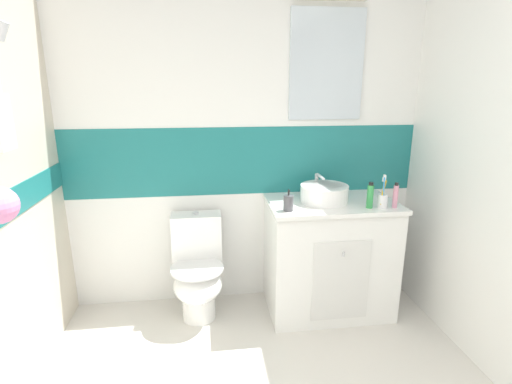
% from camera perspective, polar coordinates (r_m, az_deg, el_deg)
% --- Properties ---
extents(wall_back_tiled, '(3.20, 0.20, 2.50)m').
position_cam_1_polar(wall_back_tiled, '(2.86, -1.60, 7.99)').
color(wall_back_tiled, white).
rests_on(wall_back_tiled, ground_plane).
extents(vanity_cabinet, '(0.90, 0.57, 0.85)m').
position_cam_1_polar(vanity_cabinet, '(2.91, 10.74, -9.35)').
color(vanity_cabinet, white).
rests_on(vanity_cabinet, ground_plane).
extents(sink_basin, '(0.33, 0.38, 0.17)m').
position_cam_1_polar(sink_basin, '(2.72, 10.11, -0.12)').
color(sink_basin, white).
rests_on(sink_basin, vanity_cabinet).
extents(toilet, '(0.37, 0.50, 0.76)m').
position_cam_1_polar(toilet, '(2.84, -8.68, -11.58)').
color(toilet, white).
rests_on(toilet, ground_plane).
extents(toothbrush_cup, '(0.07, 0.07, 0.23)m').
position_cam_1_polar(toothbrush_cup, '(2.68, 18.31, -1.03)').
color(toothbrush_cup, white).
rests_on(toothbrush_cup, vanity_cabinet).
extents(soap_dispenser, '(0.07, 0.07, 0.15)m').
position_cam_1_polar(soap_dispenser, '(2.49, 4.85, -1.63)').
color(soap_dispenser, '#4C4C51').
rests_on(soap_dispenser, vanity_cabinet).
extents(deodorant_spray_can, '(0.04, 0.04, 0.18)m').
position_cam_1_polar(deodorant_spray_can, '(2.64, 16.63, -0.56)').
color(deodorant_spray_can, green).
rests_on(deodorant_spray_can, vanity_cabinet).
extents(toothpaste_tube_upright, '(0.03, 0.03, 0.17)m').
position_cam_1_polar(toothpaste_tube_upright, '(2.71, 20.06, -0.54)').
color(toothpaste_tube_upright, pink).
rests_on(toothpaste_tube_upright, vanity_cabinet).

